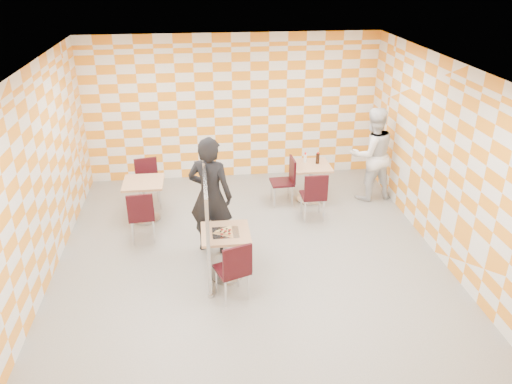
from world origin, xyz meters
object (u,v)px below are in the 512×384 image
Objects in this scene: chair_second_side at (287,177)px; soda_bottle at (318,158)px; empty_table at (145,194)px; sport_bottle at (305,158)px; main_table at (226,246)px; chair_empty_near at (141,213)px; man_dark at (210,196)px; chair_second_front at (314,193)px; chair_empty_far at (148,179)px; chair_main_front at (234,267)px; second_table at (311,176)px; partition at (207,226)px; man_white at (372,154)px.

soda_bottle reaches higher than chair_second_side.
sport_bottle is at bearing 10.34° from empty_table.
main_table is 0.81× the size of chair_empty_near.
man_dark is (-1.48, -1.50, 0.42)m from chair_second_side.
chair_second_front is (3.00, -0.40, 0.04)m from empty_table.
chair_second_side is at bearing 23.57° from chair_empty_near.
man_dark reaches higher than empty_table.
chair_empty_far is at bearing 177.95° from soda_bottle.
man_dark is (1.15, -1.17, 0.46)m from empty_table.
man_dark is (1.14, -1.74, 0.42)m from chair_empty_far.
man_dark is at bearing -17.68° from chair_empty_near.
second_table is at bearing 60.02° from chair_main_front.
chair_main_front is at bearing -82.59° from main_table.
chair_empty_near is 1.38m from chair_empty_far.
partition reaches higher than second_table.
empty_table is 2.90m from chair_main_front.
soda_bottle is (3.24, 0.46, 0.34)m from empty_table.
sport_bottle is at bearing 50.25° from partition.
chair_main_front is at bearing 35.95° from man_white.
chair_second_front is 0.48× the size of man_dark.
soda_bottle is (1.91, 2.39, 0.34)m from main_table.
main_table is at bearing -127.20° from second_table.
partition is at bearing 24.57° from man_white.
empty_table is at bearing -172.77° from chair_second_side.
main_table is at bearing -29.87° from partition.
main_table is 3.26× the size of soda_bottle.
chair_second_side is (-0.37, 0.73, 0.00)m from chair_second_front.
partition is (1.06, -0.98, 0.25)m from chair_empty_near.
chair_second_side and chair_empty_far have the same top height.
partition is at bearing -42.89° from chair_empty_near.
empty_table is 3.08m from sport_bottle.
chair_empty_near is 0.48× the size of man_dark.
partition is at bearing 114.13° from chair_main_front.
second_table is at bearing -10.05° from man_white.
sport_bottle is at bearing -16.36° from man_white.
chair_empty_near is 0.51× the size of man_white.
sport_bottle is (3.00, -0.02, 0.29)m from chair_empty_far.
chair_main_front reaches higher than main_table.
man_white reaches higher than chair_main_front.
soda_bottle is (2.09, 1.63, -0.11)m from man_dark.
chair_second_front is 1.00× the size of chair_empty_far.
second_table is at bearing 81.96° from chair_second_front.
chair_main_front is at bearing -121.38° from soda_bottle.
empty_table is 3.29m from soda_bottle.
soda_bottle reaches higher than sport_bottle.
man_dark is at bearing 103.35° from main_table.
empty_table is 3.02m from chair_second_front.
man_dark is 3.50m from man_white.
empty_table is 0.81× the size of chair_main_front.
man_white is (4.28, 0.41, 0.40)m from empty_table.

